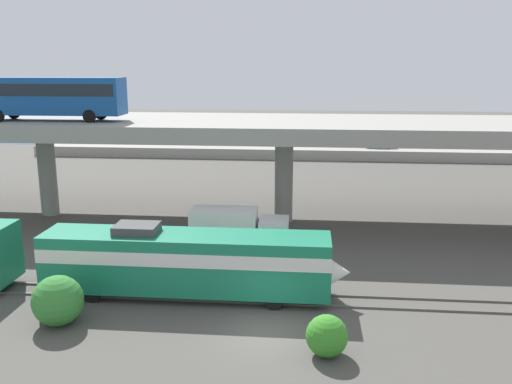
# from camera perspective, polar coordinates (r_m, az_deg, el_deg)

# --- Properties ---
(ground_plane) EXTENTS (260.00, 260.00, 0.00)m
(ground_plane) POSITION_cam_1_polar(r_m,az_deg,el_deg) (28.15, 0.88, -14.30)
(ground_plane) COLOR #4C4944
(rail_strip_near) EXTENTS (110.00, 0.12, 0.12)m
(rail_strip_near) POSITION_cam_1_polar(r_m,az_deg,el_deg) (31.06, 1.37, -11.41)
(rail_strip_near) COLOR #59544C
(rail_strip_near) RESTS_ON ground_plane
(rail_strip_far) EXTENTS (110.00, 0.12, 0.12)m
(rail_strip_far) POSITION_cam_1_polar(r_m,az_deg,el_deg) (32.37, 1.56, -10.35)
(rail_strip_far) COLOR #59544C
(rail_strip_far) RESTS_ON ground_plane
(train_locomotive) EXTENTS (17.24, 3.04, 4.18)m
(train_locomotive) POSITION_cam_1_polar(r_m,az_deg,el_deg) (31.40, -5.78, -6.99)
(train_locomotive) COLOR #197A56
(train_locomotive) RESTS_ON ground_plane
(highway_overpass) EXTENTS (96.00, 12.21, 8.43)m
(highway_overpass) POSITION_cam_1_polar(r_m,az_deg,el_deg) (45.26, 2.94, 6.33)
(highway_overpass) COLOR gray
(highway_overpass) RESTS_ON ground_plane
(transit_bus_on_overpass) EXTENTS (12.00, 2.68, 3.40)m
(transit_bus_on_overpass) POSITION_cam_1_polar(r_m,az_deg,el_deg) (47.55, -20.58, 9.37)
(transit_bus_on_overpass) COLOR #14478C
(transit_bus_on_overpass) RESTS_ON highway_overpass
(service_truck_west) EXTENTS (6.80, 2.46, 3.04)m
(service_truck_west) POSITION_cam_1_polar(r_m,az_deg,el_deg) (38.80, -2.01, -3.82)
(service_truck_west) COLOR silver
(service_truck_west) RESTS_ON ground_plane
(pier_parking_lot) EXTENTS (73.47, 11.14, 1.40)m
(pier_parking_lot) POSITION_cam_1_polar(r_m,az_deg,el_deg) (80.85, 3.99, 4.44)
(pier_parking_lot) COLOR gray
(pier_parking_lot) RESTS_ON ground_plane
(parked_car_0) EXTENTS (4.54, 1.91, 1.50)m
(parked_car_0) POSITION_cam_1_polar(r_m,az_deg,el_deg) (86.60, -16.12, 5.53)
(parked_car_0) COLOR maroon
(parked_car_0) RESTS_ON pier_parking_lot
(parked_car_1) EXTENTS (4.53, 1.96, 1.50)m
(parked_car_1) POSITION_cam_1_polar(r_m,az_deg,el_deg) (83.97, -6.77, 5.73)
(parked_car_1) COLOR #B7B7BC
(parked_car_1) RESTS_ON pier_parking_lot
(parked_car_2) EXTENTS (4.05, 1.90, 1.50)m
(parked_car_2) POSITION_cam_1_polar(r_m,az_deg,el_deg) (79.14, 12.54, 5.05)
(parked_car_2) COLOR navy
(parked_car_2) RESTS_ON pier_parking_lot
(parked_car_3) EXTENTS (4.45, 1.87, 1.50)m
(parked_car_3) POSITION_cam_1_polar(r_m,az_deg,el_deg) (81.48, 9.64, 5.40)
(parked_car_3) COLOR #515459
(parked_car_3) RESTS_ON pier_parking_lot
(harbor_water) EXTENTS (140.00, 36.00, 0.01)m
(harbor_water) POSITION_cam_1_polar(r_m,az_deg,el_deg) (103.72, 4.33, 5.99)
(harbor_water) COLOR #2D5170
(harbor_water) RESTS_ON ground_plane
(shrub_left) EXTENTS (2.57, 2.57, 2.57)m
(shrub_left) POSITION_cam_1_polar(r_m,az_deg,el_deg) (30.15, -19.74, -10.48)
(shrub_left) COLOR #337F34
(shrub_left) RESTS_ON ground_plane
(shrub_right) EXTENTS (1.92, 1.92, 1.92)m
(shrub_right) POSITION_cam_1_polar(r_m,az_deg,el_deg) (26.01, 7.30, -14.48)
(shrub_right) COLOR #348626
(shrub_right) RESTS_ON ground_plane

